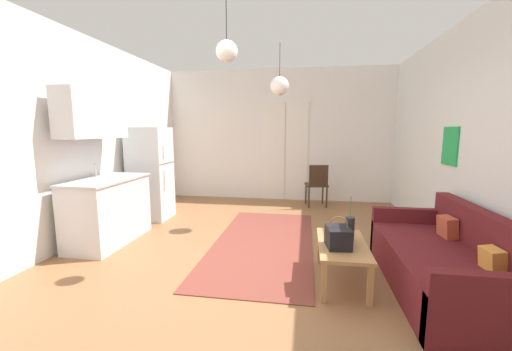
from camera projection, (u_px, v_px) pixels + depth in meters
The scene contains 14 objects.
ground_plane at pixel (248, 271), 3.57m from camera, with size 5.53×7.88×0.10m, color #8E603D.
wall_back at pixel (278, 136), 6.96m from camera, with size 5.13×0.13×2.89m.
wall_right at pixel (506, 142), 2.96m from camera, with size 0.12×7.48×2.89m.
wall_left at pixel (43, 140), 3.76m from camera, with size 0.12×7.48×2.89m.
area_rug at pixel (264, 243), 4.34m from camera, with size 1.34×3.01×0.01m, color brown.
couch at pixel (448, 264), 3.04m from camera, with size 0.90×1.94×0.80m.
coffee_table at pixel (342, 248), 3.19m from camera, with size 0.48×0.95×0.42m.
bamboo_vase at pixel (350, 229), 3.24m from camera, with size 0.10×0.10×0.47m.
handbag at pixel (338, 237), 3.06m from camera, with size 0.25×0.31×0.31m.
refrigerator at pixel (151, 173), 5.47m from camera, with size 0.66×0.59×1.61m.
kitchen_counter at pixel (105, 187), 4.29m from camera, with size 0.62×1.27×2.09m.
accent_chair at pixel (317, 183), 6.32m from camera, with size 0.49×0.47×0.88m.
pendant_lamp_near at pixel (227, 51), 3.24m from camera, with size 0.23×0.23×0.63m.
pendant_lamp_far at pixel (280, 86), 4.84m from camera, with size 0.30×0.30×0.79m.
Camera 1 is at (0.63, -3.32, 1.56)m, focal length 21.80 mm.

